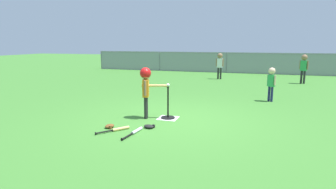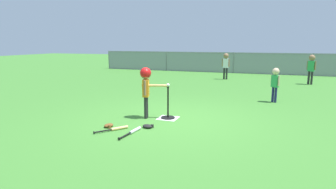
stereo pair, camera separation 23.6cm
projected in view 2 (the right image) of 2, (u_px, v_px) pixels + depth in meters
ground_plane at (174, 120)px, 6.29m from camera, size 60.00×60.00×0.00m
home_plate at (168, 118)px, 6.45m from camera, size 0.44×0.44×0.01m
batting_tee at (168, 113)px, 6.43m from camera, size 0.32×0.32×0.73m
baseball_on_tee at (168, 85)px, 6.31m from camera, size 0.07×0.07×0.07m
batter_child at (146, 82)px, 6.33m from camera, size 0.62×0.33×1.16m
fielder_deep_right at (311, 65)px, 11.47m from camera, size 0.32×0.24×1.21m
fielder_near_left at (226, 63)px, 13.05m from camera, size 0.36×0.24×1.21m
fielder_near_right at (275, 80)px, 8.05m from camera, size 0.24×0.22×0.99m
spare_bat_silver at (133, 131)px, 5.40m from camera, size 0.12×0.73×0.06m
spare_bat_wood at (116, 129)px, 5.57m from camera, size 0.47×0.59×0.06m
glove_by_plate at (109, 125)px, 5.77m from camera, size 0.19×0.24×0.07m
glove_near_bats at (148, 126)px, 5.71m from camera, size 0.26×0.22×0.07m
outfield_fence at (234, 62)px, 15.79m from camera, size 16.06×0.06×1.15m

